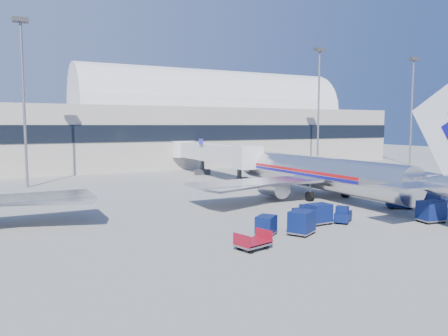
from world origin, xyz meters
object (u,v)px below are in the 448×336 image
mast_west (23,78)px  cart_solo_near (431,211)px  cart_train_a (319,213)px  mast_east (319,91)px  tug_lead (343,215)px  barrier_mid (408,191)px  mast_far_east (412,95)px  barrier_far (426,189)px  airliner_main (323,173)px  cart_train_c (266,225)px  tug_left (303,212)px  barrier_near (389,192)px  tug_right (398,201)px  cart_train_b (302,222)px  cart_solo_far (431,201)px  jetbridge_near (208,153)px  cart_open_red (253,243)px

mast_west → cart_solo_near: bearing=-52.9°
mast_west → cart_train_a: size_ratio=11.04×
mast_east → cart_train_a: 48.26m
tug_lead → barrier_mid: bearing=-12.3°
mast_far_east → barrier_far: mast_far_east is taller
airliner_main → cart_train_c: 19.15m
airliner_main → barrier_mid: bearing=-12.5°
mast_west → tug_left: 42.14m
airliner_main → barrier_near: size_ratio=12.42×
tug_lead → cart_train_a: (-2.28, 0.42, 0.26)m
tug_lead → tug_right: (9.59, 2.43, 0.04)m
mast_east → cart_train_a: bearing=-129.0°
cart_train_b → tug_lead: bearing=-12.4°
barrier_mid → cart_solo_far: size_ratio=1.18×
tug_left → cart_train_a: (-0.13, -2.31, 0.31)m
airliner_main → mast_far_east: 53.06m
barrier_near → cart_solo_far: (-3.33, -8.34, 0.55)m
barrier_far → cart_train_a: cart_train_a is taller
mast_west → cart_solo_far: size_ratio=8.89×
jetbridge_near → cart_solo_far: jetbridge_near is taller
mast_west → barrier_near: size_ratio=7.53×
cart_train_c → barrier_far: bearing=-20.3°
barrier_near → cart_train_a: bearing=-155.0°
tug_lead → tug_right: tug_right is taller
airliner_main → jetbridge_near: airliner_main is taller
tug_right → cart_solo_far: (1.86, -2.40, 0.27)m
barrier_mid → barrier_near: bearing=180.0°
cart_train_c → airliner_main: bearing=0.1°
mast_far_east → cart_train_c: (-60.11, -37.06, -13.98)m
mast_west → mast_far_east: size_ratio=1.00×
mast_far_east → cart_solo_near: mast_far_east is taller
airliner_main → barrier_near: airliner_main is taller
mast_far_east → tug_left: mast_far_east is taller
mast_east → barrier_near: 33.67m
mast_east → cart_solo_near: (-19.88, -39.81, -13.79)m
mast_west → cart_open_red: (12.01, -39.93, -14.35)m
barrier_far → tug_right: (-11.79, -5.94, 0.28)m
cart_open_red → jetbridge_near: bearing=54.5°
mast_west → cart_train_a: (20.94, -35.95, -13.85)m
mast_far_east → barrier_mid: (-33.70, -28.00, -14.34)m
airliner_main → tug_left: 12.31m
jetbridge_near → tug_right: bearing=-81.5°
tug_right → cart_solo_far: 3.05m
tug_right → cart_train_b: (-15.36, -4.20, 0.26)m
cart_train_b → cart_solo_near: cart_solo_near is taller
tug_left → cart_train_b: bearing=145.0°
jetbridge_near → mast_west: bearing=-178.3°
tug_left → cart_solo_far: cart_solo_far is taller
jetbridge_near → mast_east: (22.40, -0.81, 10.86)m
cart_solo_far → barrier_near: bearing=88.0°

